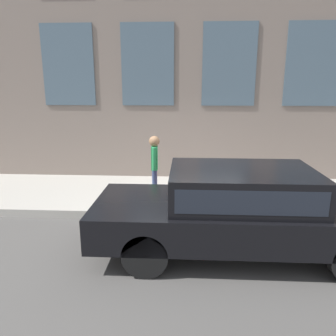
{
  "coord_description": "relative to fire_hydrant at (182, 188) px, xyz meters",
  "views": [
    {
      "loc": [
        -6.35,
        0.03,
        2.75
      ],
      "look_at": [
        0.66,
        0.42,
        0.97
      ],
      "focal_mm": 35.0,
      "sensor_mm": 36.0,
      "label": 1
    }
  ],
  "objects": [
    {
      "name": "ground_plane",
      "position": [
        -0.51,
        -0.11,
        -0.55
      ],
      "size": [
        80.0,
        80.0,
        0.0
      ],
      "primitive_type": "plane",
      "color": "#514F4C"
    },
    {
      "name": "person",
      "position": [
        0.31,
        0.63,
        0.52
      ],
      "size": [
        0.36,
        0.24,
        1.48
      ],
      "rotation": [
        0.0,
        0.0,
        -1.56
      ],
      "color": "navy",
      "rests_on": "sidewalk"
    },
    {
      "name": "parked_car_black_near",
      "position": [
        -1.75,
        -0.99,
        0.27
      ],
      "size": [
        1.82,
        4.79,
        1.45
      ],
      "color": "black",
      "rests_on": "ground_plane"
    },
    {
      "name": "fire_hydrant",
      "position": [
        0.0,
        0.0,
        0.0
      ],
      "size": [
        0.37,
        0.48,
        0.73
      ],
      "color": "red",
      "rests_on": "sidewalk"
    },
    {
      "name": "sidewalk",
      "position": [
        0.88,
        -0.11,
        -0.46
      ],
      "size": [
        2.78,
        60.0,
        0.18
      ],
      "color": "#B2ADA3",
      "rests_on": "ground_plane"
    }
  ]
}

